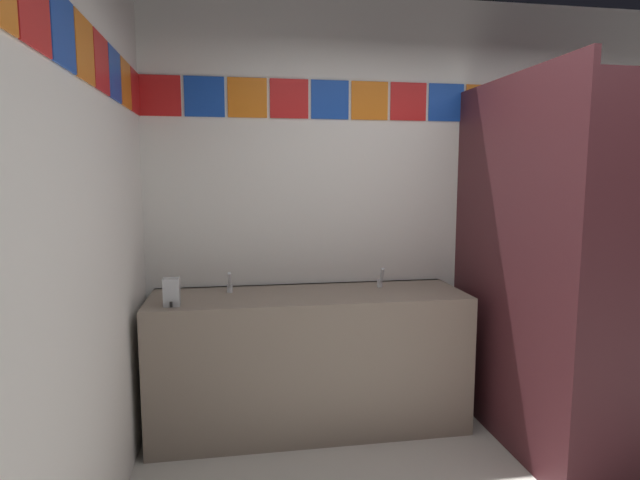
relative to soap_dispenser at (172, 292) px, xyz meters
name	(u,v)px	position (x,y,z in m)	size (l,w,h in m)	color
wall_back	(422,205)	(1.67, 0.53, 0.45)	(3.79, 0.09, 2.78)	white
wall_side	(34,241)	(-0.26, -1.22, 0.45)	(0.09, 3.42, 2.78)	white
vanity_counter	(309,358)	(0.81, 0.19, -0.50)	(1.96, 0.61, 0.87)	gray
faucet_left	(230,285)	(0.32, 0.28, -0.03)	(0.04, 0.10, 0.14)	silver
faucet_right	(381,280)	(1.30, 0.28, -0.03)	(0.04, 0.10, 0.14)	silver
soap_dispenser	(172,292)	(0.00, 0.00, 0.00)	(0.09, 0.09, 0.16)	#B7BABF
stall_divider	(559,271)	(2.10, -0.43, 0.14)	(0.92, 1.35, 2.17)	#471E23
toilet	(567,369)	(2.55, 0.07, -0.64)	(0.39, 0.49, 0.74)	white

